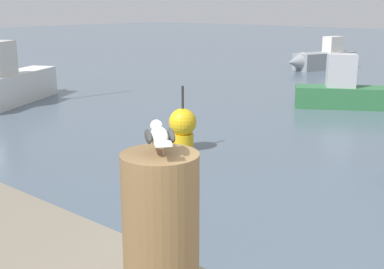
% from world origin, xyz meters
% --- Properties ---
extents(mooring_post, '(0.40, 0.40, 0.82)m').
position_xyz_m(mooring_post, '(-1.13, -0.41, 1.76)').
color(mooring_post, brown).
rests_on(mooring_post, harbor_quay).
extents(seagull, '(0.33, 0.29, 0.14)m').
position_xyz_m(seagull, '(-1.13, -0.40, 2.26)').
color(seagull, tan).
rests_on(seagull, mooring_post).
extents(boat_grey, '(1.99, 3.83, 1.46)m').
position_xyz_m(boat_grey, '(-9.93, 19.26, 0.46)').
color(boat_grey, gray).
rests_on(boat_grey, ground_plane).
extents(boat_white, '(2.68, 4.25, 5.13)m').
position_xyz_m(boat_white, '(-13.23, 5.93, 0.63)').
color(boat_white, silver).
rests_on(boat_white, ground_plane).
extents(boat_green, '(3.87, 2.75, 1.58)m').
position_xyz_m(boat_green, '(-4.85, 11.90, 0.44)').
color(boat_green, '#2D6B3D').
rests_on(boat_green, ground_plane).
extents(channel_buoy, '(0.56, 0.56, 1.33)m').
position_xyz_m(channel_buoy, '(-5.99, 5.30, 0.48)').
color(channel_buoy, yellow).
rests_on(channel_buoy, ground_plane).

